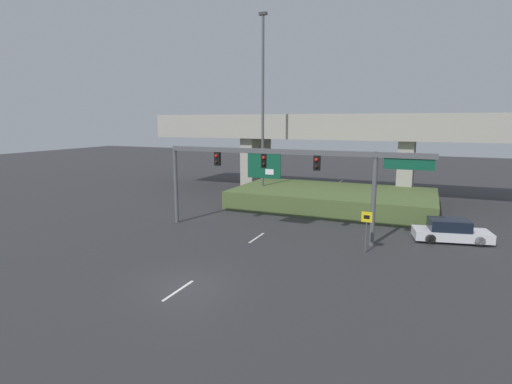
{
  "coord_description": "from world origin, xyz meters",
  "views": [
    {
      "loc": [
        9.92,
        -14.78,
        7.53
      ],
      "look_at": [
        0.0,
        8.19,
        3.06
      ],
      "focal_mm": 28.0,
      "sensor_mm": 36.0,
      "label": 1
    }
  ],
  "objects_px": {
    "speed_limit_sign": "(366,226)",
    "signal_gantry": "(281,165)",
    "parked_sedan_near_right": "(451,231)",
    "highway_light_pole_near": "(263,106)"
  },
  "relations": [
    {
      "from": "parked_sedan_near_right",
      "to": "highway_light_pole_near",
      "type": "bearing_deg",
      "value": 144.45
    },
    {
      "from": "speed_limit_sign",
      "to": "highway_light_pole_near",
      "type": "relative_size",
      "value": 0.15
    },
    {
      "from": "speed_limit_sign",
      "to": "signal_gantry",
      "type": "bearing_deg",
      "value": 164.54
    },
    {
      "from": "signal_gantry",
      "to": "parked_sedan_near_right",
      "type": "bearing_deg",
      "value": 15.32
    },
    {
      "from": "signal_gantry",
      "to": "highway_light_pole_near",
      "type": "height_order",
      "value": "highway_light_pole_near"
    },
    {
      "from": "highway_light_pole_near",
      "to": "parked_sedan_near_right",
      "type": "relative_size",
      "value": 3.51
    },
    {
      "from": "speed_limit_sign",
      "to": "parked_sedan_near_right",
      "type": "height_order",
      "value": "speed_limit_sign"
    },
    {
      "from": "speed_limit_sign",
      "to": "parked_sedan_near_right",
      "type": "distance_m",
      "value": 6.47
    },
    {
      "from": "signal_gantry",
      "to": "parked_sedan_near_right",
      "type": "height_order",
      "value": "signal_gantry"
    },
    {
      "from": "speed_limit_sign",
      "to": "highway_light_pole_near",
      "type": "xyz_separation_m",
      "value": [
        -11.14,
        11.43,
        7.2
      ]
    }
  ]
}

